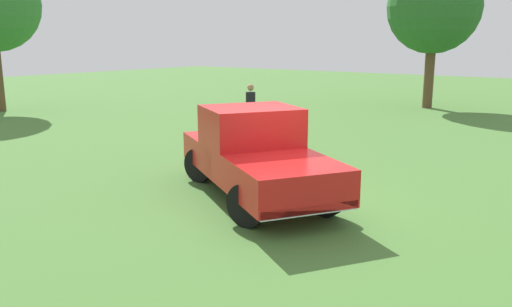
{
  "coord_description": "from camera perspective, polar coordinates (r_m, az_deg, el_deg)",
  "views": [
    {
      "loc": [
        5.37,
        -8.15,
        3.1
      ],
      "look_at": [
        -0.68,
        -0.11,
        0.9
      ],
      "focal_mm": 36.23,
      "sensor_mm": 36.0,
      "label": 1
    }
  ],
  "objects": [
    {
      "name": "tree_far_center",
      "position": [
        25.69,
        19.04,
        15.0
      ],
      "size": [
        4.21,
        4.21,
        6.72
      ],
      "color": "brown",
      "rests_on": "ground_plane"
    },
    {
      "name": "person_bystander",
      "position": [
        17.36,
        -0.6,
        5.24
      ],
      "size": [
        0.37,
        0.37,
        1.7
      ],
      "rotation": [
        0.0,
        0.0,
        2.95
      ],
      "color": "#7A6B51",
      "rests_on": "ground_plane"
    },
    {
      "name": "ground_plane",
      "position": [
        10.24,
        3.45,
        -5.31
      ],
      "size": [
        80.0,
        80.0,
        0.0
      ],
      "primitive_type": "plane",
      "color": "#477533"
    },
    {
      "name": "pickup_truck",
      "position": [
        10.4,
        -0.25,
        0.28
      ],
      "size": [
        5.06,
        4.08,
        1.8
      ],
      "rotation": [
        0.0,
        0.0,
        5.73
      ],
      "color": "black",
      "rests_on": "ground_plane"
    }
  ]
}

